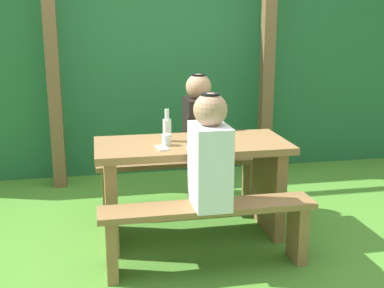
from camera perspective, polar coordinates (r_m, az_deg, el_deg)
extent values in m
plane|color=#4C8A2E|center=(3.79, 0.00, -10.49)|extent=(12.00, 12.00, 0.00)
cube|color=#246237|center=(5.47, -4.21, 9.33)|extent=(6.40, 0.76, 2.25)
cube|color=brown|center=(4.78, -15.87, 7.95)|extent=(0.12, 0.12, 2.21)
cube|color=brown|center=(5.07, 8.75, 8.65)|extent=(0.12, 0.12, 2.21)
cube|color=olive|center=(3.56, 0.00, -0.17)|extent=(1.40, 0.64, 0.05)
cube|color=olive|center=(3.60, -9.45, -6.24)|extent=(0.08, 0.54, 0.68)
cube|color=olive|center=(3.82, 8.89, -5.02)|extent=(0.08, 0.54, 0.68)
cube|color=olive|center=(3.15, 1.89, -7.42)|extent=(1.40, 0.24, 0.04)
cube|color=olive|center=(3.17, -9.36, -11.87)|extent=(0.07, 0.22, 0.40)
cube|color=olive|center=(3.42, 12.17, -9.97)|extent=(0.07, 0.22, 0.40)
cube|color=olive|center=(4.13, -1.43, -2.11)|extent=(1.40, 0.24, 0.04)
cube|color=olive|center=(4.15, -9.92, -5.50)|extent=(0.07, 0.22, 0.40)
cube|color=olive|center=(4.34, 6.69, -4.46)|extent=(0.07, 0.22, 0.40)
cube|color=silver|center=(3.06, 2.09, -2.54)|extent=(0.22, 0.34, 0.52)
sphere|color=tan|center=(2.98, 2.15, 4.00)|extent=(0.21, 0.21, 0.21)
cylinder|color=black|center=(2.96, 2.17, 5.70)|extent=(0.12, 0.12, 0.02)
cylinder|color=silver|center=(3.17, 1.52, -0.02)|extent=(0.25, 0.07, 0.15)
cube|color=black|center=(4.09, 0.74, 1.78)|extent=(0.22, 0.34, 0.52)
sphere|color=tan|center=(4.03, 0.76, 6.70)|extent=(0.21, 0.21, 0.21)
cylinder|color=black|center=(4.02, 0.76, 7.96)|extent=(0.12, 0.12, 0.02)
cylinder|color=black|center=(3.94, 1.17, 2.82)|extent=(0.25, 0.07, 0.15)
cylinder|color=silver|center=(3.46, -2.99, 0.49)|extent=(0.07, 0.07, 0.08)
cylinder|color=silver|center=(3.57, -2.92, 1.60)|extent=(0.06, 0.06, 0.16)
cylinder|color=silver|center=(3.55, -2.94, 3.48)|extent=(0.03, 0.03, 0.08)
cube|color=silver|center=(3.38, -3.53, -0.46)|extent=(0.09, 0.15, 0.01)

